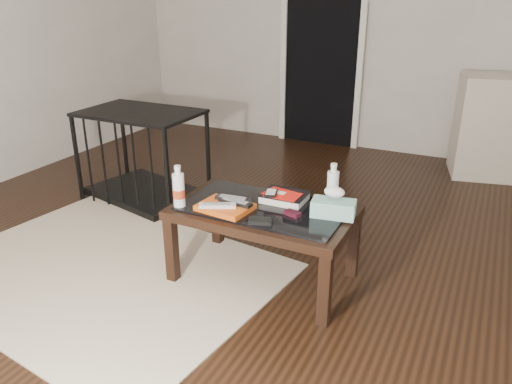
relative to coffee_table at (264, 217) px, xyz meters
The scene contains 17 objects.
ground 0.58m from the coffee_table, 127.42° to the left, with size 5.00×5.00×0.00m, color black.
doorway 2.94m from the coffee_table, 103.16° to the left, with size 0.90×0.08×2.07m.
coffee_table is the anchor object (origin of this frame).
rug 1.05m from the coffee_table, 157.18° to the right, with size 2.00×1.50×0.01m, color #BBAE91.
pet_crate 1.57m from the coffee_table, 153.33° to the left, with size 1.01×0.79×0.71m.
magazines 0.23m from the coffee_table, 142.30° to the right, with size 0.28×0.21×0.03m, color #C94F12.
remote_silver 0.28m from the coffee_table, 136.80° to the right, with size 0.20×0.05×0.02m, color silver.
remote_black_front 0.19m from the coffee_table, 142.18° to the right, with size 0.20×0.05×0.02m, color black.
remote_black_back 0.20m from the coffee_table, 159.01° to the right, with size 0.20×0.05×0.02m, color black.
textbook 0.17m from the coffee_table, 59.50° to the left, with size 0.25×0.20×0.05m, color black.
dvd_mailers 0.17m from the coffee_table, 61.72° to the left, with size 0.19×0.14×0.01m, color red.
ipod 0.14m from the coffee_table, 78.22° to the left, with size 0.06×0.10×0.02m, color black.
flip_phone 0.21m from the coffee_table, 11.80° to the right, with size 0.09×0.05×0.02m, color black.
wallet 0.22m from the coffee_table, 69.69° to the right, with size 0.12×0.07×0.02m, color black.
water_bottle_left 0.51m from the coffee_table, 154.87° to the right, with size 0.07×0.07×0.24m, color silver.
water_bottle_right 0.43m from the coffee_table, 32.45° to the left, with size 0.07×0.07×0.24m, color white.
tissue_box 0.40m from the coffee_table, ahead, with size 0.23×0.12×0.09m, color teal.
Camera 1 is at (1.33, -2.64, 1.59)m, focal length 35.00 mm.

